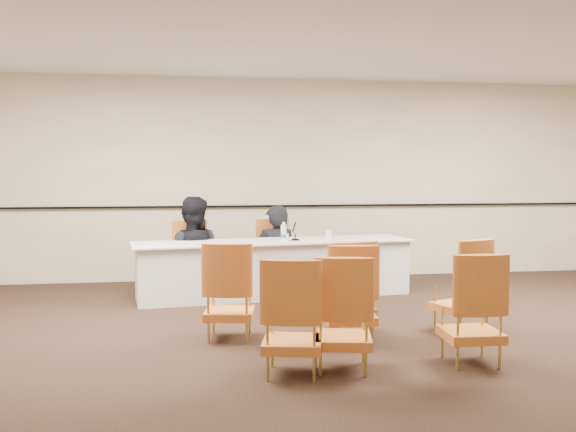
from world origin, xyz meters
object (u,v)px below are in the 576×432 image
at_px(panelist_second_chair, 192,257).
at_px(aud_chair_extra, 350,293).
at_px(aud_chair_back_mid, 343,312).
at_px(panelist_second, 192,261).
at_px(drinking_glass, 286,237).
at_px(panelist_main, 276,265).
at_px(panelist_main_chair, 276,254).
at_px(coffee_cup, 329,235).
at_px(aud_chair_front_mid, 345,288).
at_px(aud_chair_front_right, 461,285).
at_px(aud_chair_back_left, 292,316).
at_px(water_bottle, 284,232).
at_px(panel_table, 274,268).
at_px(microphone, 295,230).
at_px(aud_chair_front_left, 229,290).
at_px(aud_chair_back_right, 471,308).

xyz_separation_m(panelist_second_chair, aud_chair_extra, (1.46, -2.81, 0.00)).
bearing_deg(aud_chair_back_mid, panelist_second, 120.49).
bearing_deg(drinking_glass, panelist_main, 93.98).
xyz_separation_m(panelist_main_chair, panelist_second, (-1.15, -0.14, -0.05)).
xyz_separation_m(coffee_cup, aud_chair_front_mid, (-0.29, -2.08, -0.31)).
bearing_deg(aud_chair_extra, aud_chair_front_right, 18.60).
relative_size(panelist_second, coffee_cup, 13.58).
height_order(panelist_main_chair, panelist_second_chair, same).
height_order(aud_chair_back_left, aud_chair_extra, same).
distance_m(water_bottle, aud_chair_front_mid, 2.07).
height_order(drinking_glass, aud_chair_back_left, aud_chair_back_left).
height_order(panelist_second, aud_chair_front_mid, panelist_second).
xyz_separation_m(panel_table, panelist_main_chair, (0.10, 0.56, 0.11)).
relative_size(microphone, aud_chair_front_left, 0.29).
bearing_deg(aud_chair_back_left, panel_table, 98.02).
bearing_deg(panelist_main_chair, panelist_second, -180.00).
bearing_deg(drinking_glass, panel_table, 148.20).
height_order(coffee_cup, aud_chair_front_mid, aud_chair_front_mid).
bearing_deg(aud_chair_front_left, drinking_glass, 76.36).
distance_m(panelist_main_chair, coffee_cup, 0.91).
xyz_separation_m(panelist_main_chair, aud_chair_back_mid, (0.04, -3.73, 0.00)).
distance_m(water_bottle, aud_chair_back_right, 3.29).
bearing_deg(aud_chair_extra, aud_chair_back_right, -36.32).
bearing_deg(panel_table, aud_chair_back_mid, -94.33).
bearing_deg(aud_chair_front_left, panel_table, 80.72).
distance_m(panelist_second, microphone, 1.47).
bearing_deg(panelist_main_chair, aud_chair_front_mid, -89.83).
distance_m(panelist_main_chair, aud_chair_extra, 2.96).
bearing_deg(aud_chair_front_left, aud_chair_front_mid, 7.26).
bearing_deg(aud_chair_front_mid, panelist_main_chair, 80.46).
xyz_separation_m(panelist_second_chair, drinking_glass, (1.20, -0.51, 0.30)).
relative_size(panelist_second_chair, coffee_cup, 7.47).
relative_size(microphone, drinking_glass, 2.76).
height_order(panel_table, drinking_glass, drinking_glass).
relative_size(microphone, aud_chair_front_right, 0.29).
distance_m(panelist_main, panelist_second, 1.17).
bearing_deg(water_bottle, panelist_main, 91.08).
distance_m(coffee_cup, aud_chair_extra, 2.40).
bearing_deg(microphone, aud_chair_extra, -89.01).
relative_size(aud_chair_back_mid, aud_chair_back_right, 1.00).
relative_size(panel_table, aud_chair_back_right, 3.81).
bearing_deg(aud_chair_front_left, aud_chair_back_right, -19.53).
distance_m(panel_table, microphone, 0.57).
distance_m(aud_chair_front_right, aud_chair_back_right, 1.11).
bearing_deg(microphone, panel_table, 175.18).
relative_size(drinking_glass, aud_chair_back_mid, 0.11).
xyz_separation_m(panelist_second, aud_chair_extra, (1.46, -2.81, 0.05)).
relative_size(aud_chair_back_right, aud_chair_extra, 1.00).
relative_size(panelist_second, drinking_glass, 17.26).
xyz_separation_m(microphone, aud_chair_back_mid, (-0.14, -3.16, -0.39)).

